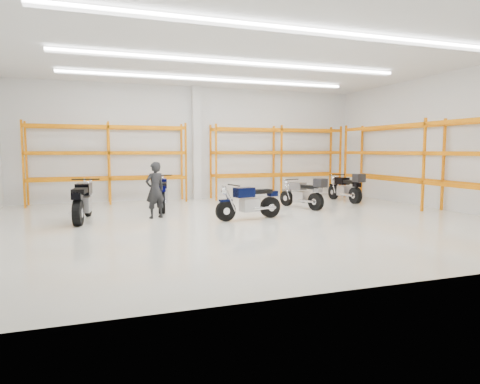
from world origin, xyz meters
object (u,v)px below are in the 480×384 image
object	(u,v)px
motorcycle_main	(252,203)
motorcycle_back_a	(82,202)
motorcycle_back_c	(304,194)
motorcycle_back_d	(347,188)
motorcycle_back_b	(161,194)
standing_man	(155,190)
structural_column	(197,143)

from	to	relation	value
motorcycle_main	motorcycle_back_a	distance (m)	4.72
motorcycle_back_c	motorcycle_main	bearing A→B (deg)	-149.12
motorcycle_main	motorcycle_back_d	size ratio (longest dim) A/B	0.95
motorcycle_back_a	motorcycle_back_b	xyz separation A→B (m)	(2.39, 1.45, -0.00)
motorcycle_main	motorcycle_back_c	world-z (taller)	motorcycle_back_c
motorcycle_back_a	standing_man	world-z (taller)	standing_man
motorcycle_main	motorcycle_back_d	distance (m)	5.51
motorcycle_main	motorcycle_back_b	size ratio (longest dim) A/B	0.89
motorcycle_back_a	structural_column	size ratio (longest dim) A/B	0.52
motorcycle_main	structural_column	size ratio (longest dim) A/B	0.46
motorcycle_back_b	standing_man	distance (m)	1.59
motorcycle_back_b	motorcycle_back_d	bearing A→B (deg)	-0.13
motorcycle_back_a	motorcycle_back_d	size ratio (longest dim) A/B	1.08
motorcycle_back_d	standing_man	bearing A→B (deg)	-168.64
motorcycle_back_c	standing_man	xyz separation A→B (m)	(-5.05, -0.38, 0.32)
motorcycle_back_a	motorcycle_back_c	distance (m)	7.05
motorcycle_back_d	standing_man	distance (m)	7.59
motorcycle_back_c	standing_man	size ratio (longest dim) A/B	1.23
standing_man	structural_column	size ratio (longest dim) A/B	0.36
motorcycle_back_c	structural_column	size ratio (longest dim) A/B	0.45
motorcycle_back_b	structural_column	size ratio (longest dim) A/B	0.52
motorcycle_back_a	motorcycle_back_c	bearing A→B (deg)	2.53
motorcycle_back_d	standing_man	size ratio (longest dim) A/B	1.32
motorcycle_back_b	motorcycle_back_d	size ratio (longest dim) A/B	1.07
standing_man	motorcycle_back_d	bearing A→B (deg)	169.65
motorcycle_back_a	motorcycle_back_d	distance (m)	9.54
standing_man	structural_column	bearing A→B (deg)	-139.24
motorcycle_main	standing_man	distance (m)	2.83
motorcycle_back_d	motorcycle_main	bearing A→B (deg)	-151.89
motorcycle_back_a	standing_man	xyz separation A→B (m)	(1.99, -0.06, 0.28)
motorcycle_back_d	structural_column	distance (m)	6.15
motorcycle_main	motorcycle_back_b	distance (m)	3.40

